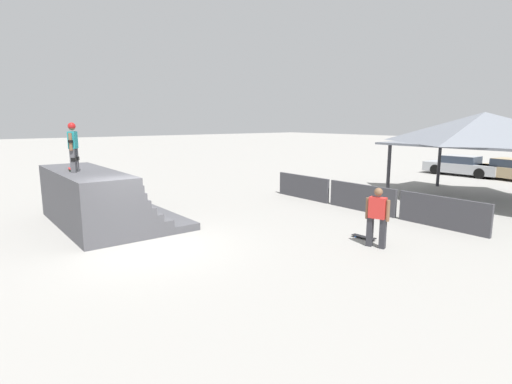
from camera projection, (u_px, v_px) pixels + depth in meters
The scene contains 9 objects.
ground_plane at pixel (146, 246), 11.32m from camera, with size 160.00×160.00×0.00m, color gray.
quarter_pipe_ramp at pixel (97, 201), 13.55m from camera, with size 5.60×3.60×1.87m.
skater_on_deck at pixel (73, 144), 12.63m from camera, with size 0.66×0.45×1.57m.
skateboard_on_deck at pixel (72, 169), 13.17m from camera, with size 0.80×0.32×0.09m.
bystander_walking at pixel (377, 215), 11.04m from camera, with size 0.68×0.34×1.69m.
skateboard_on_ground at pixel (364, 237), 11.96m from camera, with size 0.78×0.24×0.09m.
barrier_fence at pixel (361, 198), 15.65m from camera, with size 9.58×0.12×1.05m.
pavilion_shelter at pixel (483, 129), 17.31m from camera, with size 7.16×5.41×3.87m.
parked_car_silver at pixel (462, 166), 25.85m from camera, with size 4.58×1.80×1.27m.
Camera 1 is at (10.51, -4.19, 3.50)m, focal length 28.00 mm.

